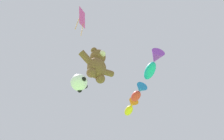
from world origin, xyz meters
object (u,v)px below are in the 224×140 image
(teddy_bear_kite, at_px, (97,64))
(diamond_kite, at_px, (82,19))
(fish_kite_teal, at_px, (153,64))
(soccer_ball_kite, at_px, (79,83))
(fish_kite_goldfin, at_px, (131,107))
(fish_kite_crimson, at_px, (138,93))

(teddy_bear_kite, height_order, diamond_kite, diamond_kite)
(fish_kite_teal, relative_size, diamond_kite, 0.79)
(soccer_ball_kite, bearing_deg, fish_kite_teal, -25.29)
(fish_kite_goldfin, distance_m, diamond_kite, 7.61)
(fish_kite_crimson, height_order, diamond_kite, diamond_kite)
(soccer_ball_kite, bearing_deg, fish_kite_crimson, 3.48)
(fish_kite_goldfin, relative_size, diamond_kite, 0.65)
(soccer_ball_kite, bearing_deg, teddy_bear_kite, -21.77)
(fish_kite_teal, distance_m, fish_kite_goldfin, 4.37)
(soccer_ball_kite, height_order, fish_kite_teal, fish_kite_teal)
(fish_kite_crimson, bearing_deg, soccer_ball_kite, -176.52)
(fish_kite_crimson, relative_size, fish_kite_goldfin, 0.91)
(teddy_bear_kite, distance_m, soccer_ball_kite, 1.88)
(fish_kite_crimson, bearing_deg, fish_kite_teal, -113.86)
(fish_kite_teal, distance_m, fish_kite_crimson, 2.41)
(soccer_ball_kite, relative_size, diamond_kite, 0.29)
(fish_kite_crimson, bearing_deg, diamond_kite, -172.95)
(fish_kite_teal, bearing_deg, teddy_bear_kite, 153.98)
(teddy_bear_kite, height_order, fish_kite_crimson, fish_kite_crimson)
(teddy_bear_kite, distance_m, fish_kite_teal, 3.87)
(teddy_bear_kite, distance_m, diamond_kite, 3.55)
(teddy_bear_kite, bearing_deg, diamond_kite, -174.92)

